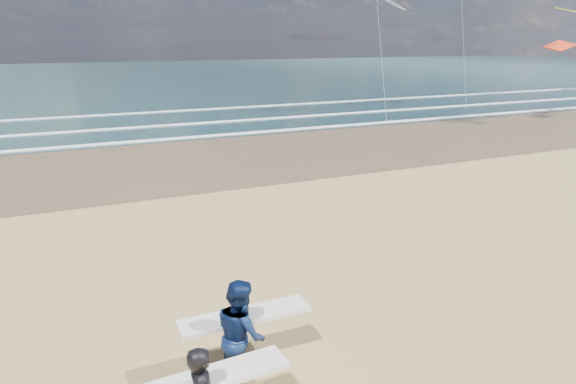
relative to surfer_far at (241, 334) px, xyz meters
name	(u,v)px	position (x,y,z in m)	size (l,w,h in m)	color
wet_sand_strip	(469,132)	(20.27, 16.72, -0.94)	(220.00, 12.00, 0.01)	brown
ocean	(215,75)	(20.27, 70.72, -0.94)	(220.00, 100.00, 0.02)	#173033
foam_breakers	(376,110)	(20.27, 26.82, -0.90)	(220.00, 11.70, 0.05)	white
surfer_far	(241,334)	(0.00, 0.00, 0.00)	(2.21, 1.10, 1.88)	#0B1A3E
kite_1	(378,17)	(18.57, 24.50, 5.84)	(6.60, 4.83, 11.75)	slate
kite_5	(462,9)	(31.32, 30.60, 6.92)	(4.71, 4.62, 15.22)	slate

